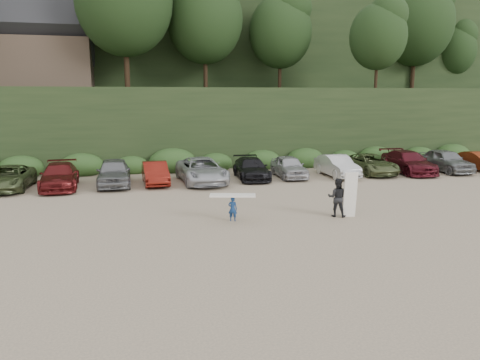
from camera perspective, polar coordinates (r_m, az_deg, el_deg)
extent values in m
plane|color=tan|center=(20.44, 1.81, -5.05)|extent=(120.00, 120.00, 0.00)
cube|color=black|center=(41.42, -6.14, 6.86)|extent=(80.00, 14.00, 6.00)
cube|color=black|center=(59.31, -8.47, 12.64)|extent=(90.00, 30.00, 16.00)
ellipsoid|color=black|center=(41.73, -6.36, 17.90)|extent=(66.00, 12.00, 10.00)
cube|color=#2B491E|center=(34.18, -5.40, 2.13)|extent=(46.20, 2.00, 1.20)
cube|color=brown|center=(43.65, -22.87, 12.88)|extent=(8.00, 6.00, 4.00)
imported|color=#4B5933|center=(30.26, -26.40, 0.23)|extent=(2.41, 5.03, 1.38)
imported|color=#5D1516|center=(29.47, -21.14, 0.45)|extent=(2.33, 5.16, 1.47)
imported|color=slate|center=(29.34, -15.12, 0.93)|extent=(1.96, 4.84, 1.65)
imported|color=maroon|center=(29.29, -10.28, 0.83)|extent=(1.58, 4.20, 1.37)
imported|color=#B5B7BC|center=(29.38, -4.69, 1.18)|extent=(2.93, 5.76, 1.56)
imported|color=black|center=(30.67, 1.38, 1.41)|extent=(2.19, 4.83, 1.37)
imported|color=#AEAEB3|center=(31.41, 5.98, 1.64)|extent=(1.82, 4.30, 1.45)
imported|color=silver|center=(32.21, 11.73, 1.70)|extent=(1.64, 4.44, 1.45)
imported|color=#535F37|center=(33.87, 15.58, 1.88)|extent=(2.52, 5.06, 1.38)
imported|color=#52121B|center=(35.07, 19.82, 2.06)|extent=(2.39, 5.41, 1.54)
imported|color=gray|center=(36.69, 23.78, 2.19)|extent=(1.92, 4.75, 1.62)
imported|color=maroon|center=(38.27, 27.19, 2.03)|extent=(1.68, 4.22, 1.36)
imported|color=navy|center=(20.34, -0.90, -3.54)|extent=(0.46, 0.39, 1.08)
cube|color=white|center=(20.21, -0.90, -1.88)|extent=(2.05, 1.01, 0.08)
imported|color=black|center=(21.48, 11.77, -2.10)|extent=(1.07, 0.99, 1.75)
cube|color=white|center=(21.42, 13.27, -1.76)|extent=(0.62, 0.38, 2.07)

